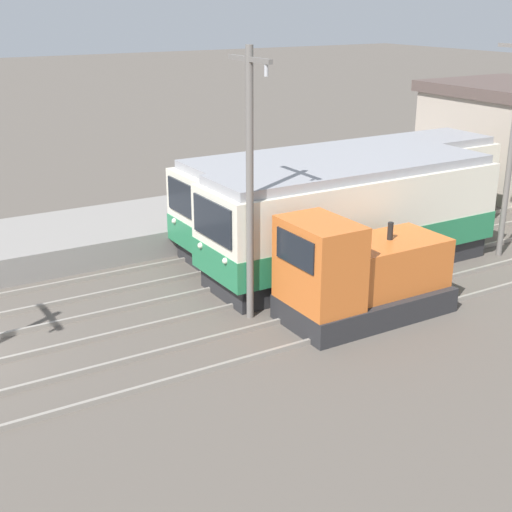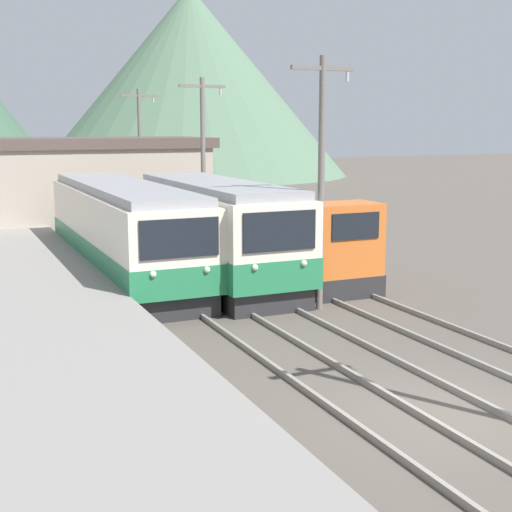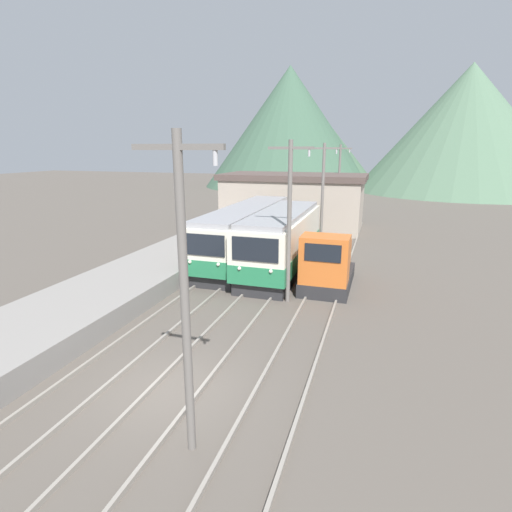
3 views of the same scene
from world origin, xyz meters
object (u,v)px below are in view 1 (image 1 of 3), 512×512
object	(u,v)px
shunting_locomotive	(359,276)
commuter_train_left	(344,197)
commuter_train_center	(352,222)
catenary_mast_mid	(250,178)

from	to	relation	value
shunting_locomotive	commuter_train_left	bearing A→B (deg)	145.86
commuter_train_center	shunting_locomotive	distance (m)	3.68
catenary_mast_mid	commuter_train_left	bearing A→B (deg)	123.41
commuter_train_left	catenary_mast_mid	size ratio (longest dim) A/B	1.77
commuter_train_center	catenary_mast_mid	xyz separation A→B (m)	(1.51, -4.68, 2.35)
commuter_train_left	shunting_locomotive	bearing A→B (deg)	-34.14
commuter_train_center	shunting_locomotive	bearing A→B (deg)	-34.82
commuter_train_left	catenary_mast_mid	distance (m)	8.18
commuter_train_center	catenary_mast_mid	size ratio (longest dim) A/B	1.39
commuter_train_left	commuter_train_center	distance (m)	3.35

